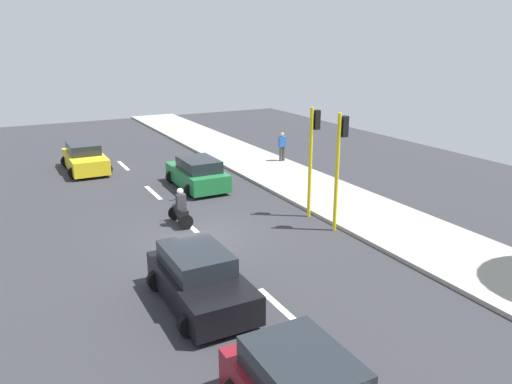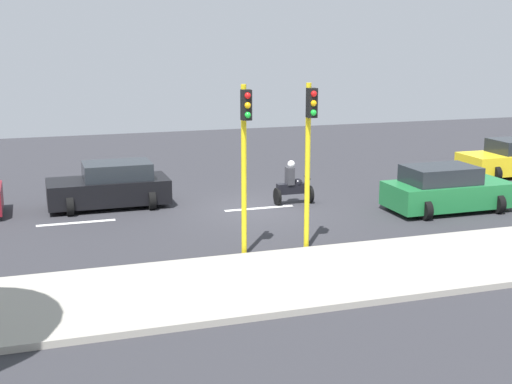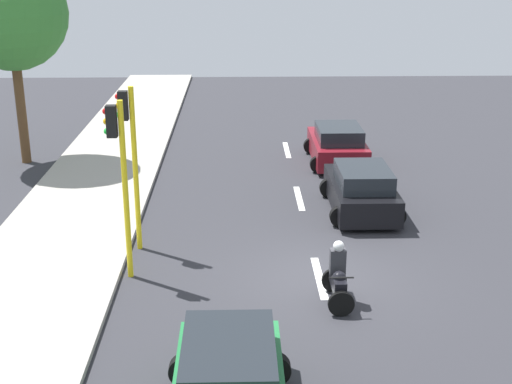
# 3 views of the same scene
# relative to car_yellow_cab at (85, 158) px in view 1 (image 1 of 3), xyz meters

# --- Properties ---
(ground_plane) EXTENTS (40.00, 60.00, 0.10)m
(ground_plane) POSITION_rel_car_yellow_cab_xyz_m (2.11, -11.89, -0.76)
(ground_plane) COLOR #2D2D33
(sidewalk) EXTENTS (4.00, 60.00, 0.15)m
(sidewalk) POSITION_rel_car_yellow_cab_xyz_m (9.11, -11.89, -0.64)
(sidewalk) COLOR #9E998E
(sidewalk) RESTS_ON ground
(lane_stripe_north) EXTENTS (0.20, 2.40, 0.01)m
(lane_stripe_north) POSITION_rel_car_yellow_cab_xyz_m (2.11, -17.89, -0.71)
(lane_stripe_north) COLOR white
(lane_stripe_north) RESTS_ON ground
(lane_stripe_mid) EXTENTS (0.20, 2.40, 0.01)m
(lane_stripe_mid) POSITION_rel_car_yellow_cab_xyz_m (2.11, -11.89, -0.71)
(lane_stripe_mid) COLOR white
(lane_stripe_mid) RESTS_ON ground
(lane_stripe_south) EXTENTS (0.20, 2.40, 0.01)m
(lane_stripe_south) POSITION_rel_car_yellow_cab_xyz_m (2.11, -5.89, -0.71)
(lane_stripe_south) COLOR white
(lane_stripe_south) RESTS_ON ground
(lane_stripe_far_south) EXTENTS (0.20, 2.40, 0.01)m
(lane_stripe_far_south) POSITION_rel_car_yellow_cab_xyz_m (2.11, 0.11, -0.71)
(lane_stripe_far_south) COLOR white
(lane_stripe_far_south) RESTS_ON ground
(car_yellow_cab) EXTENTS (2.29, 4.36, 1.52)m
(car_yellow_cab) POSITION_rel_car_yellow_cab_xyz_m (0.00, 0.00, 0.00)
(car_yellow_cab) COLOR yellow
(car_yellow_cab) RESTS_ON ground
(car_black) EXTENTS (2.28, 4.02, 1.52)m
(car_black) POSITION_rel_car_yellow_cab_xyz_m (0.28, -16.60, -0.00)
(car_black) COLOR black
(car_black) RESTS_ON ground
(car_green) EXTENTS (2.30, 4.10, 1.52)m
(car_green) POSITION_rel_car_yellow_cab_xyz_m (4.31, -6.09, -0.00)
(car_green) COLOR #1E7238
(car_green) RESTS_ON ground
(motorcycle) EXTENTS (0.60, 1.30, 1.53)m
(motorcycle) POSITION_rel_car_yellow_cab_xyz_m (1.85, -10.58, -0.07)
(motorcycle) COLOR black
(motorcycle) RESTS_ON ground
(pedestrian_near_signal) EXTENTS (0.40, 0.24, 1.69)m
(pedestrian_near_signal) POSITION_rel_car_yellow_cab_xyz_m (10.59, -3.65, 0.35)
(pedestrian_near_signal) COLOR #3F3F3F
(pedestrian_near_signal) RESTS_ON sidewalk
(traffic_light_corner) EXTENTS (0.49, 0.24, 4.50)m
(traffic_light_corner) POSITION_rel_car_yellow_cab_xyz_m (6.95, -12.11, 2.22)
(traffic_light_corner) COLOR yellow
(traffic_light_corner) RESTS_ON ground
(traffic_light_midblock) EXTENTS (0.49, 0.24, 4.50)m
(traffic_light_midblock) POSITION_rel_car_yellow_cab_xyz_m (6.95, -13.88, 2.22)
(traffic_light_midblock) COLOR yellow
(traffic_light_midblock) RESTS_ON ground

